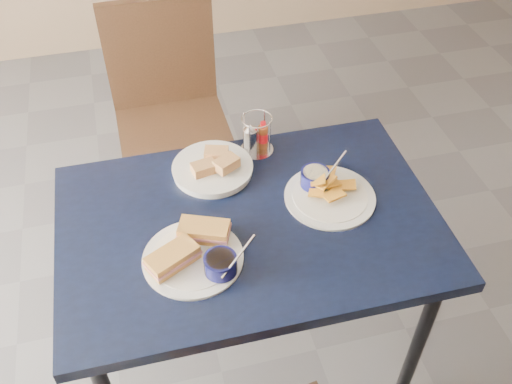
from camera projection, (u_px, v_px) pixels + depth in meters
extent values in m
plane|color=#4D4D52|center=(316.00, 350.00, 2.21)|extent=(6.00, 6.00, 0.00)
cube|color=black|center=(250.00, 225.00, 1.69)|extent=(1.12, 0.76, 0.04)
cylinder|color=black|center=(419.00, 342.00, 1.83)|extent=(0.04, 0.04, 0.71)
cylinder|color=black|center=(102.00, 260.00, 2.07)|extent=(0.04, 0.04, 0.71)
cylinder|color=black|center=(351.00, 212.00, 2.24)|extent=(0.04, 0.04, 0.71)
cube|color=black|center=(174.00, 130.00, 2.43)|extent=(0.46, 0.44, 0.04)
cylinder|color=black|center=(143.00, 206.00, 2.45)|extent=(0.04, 0.04, 0.45)
cylinder|color=black|center=(227.00, 191.00, 2.51)|extent=(0.04, 0.04, 0.45)
cylinder|color=black|center=(135.00, 155.00, 2.69)|extent=(0.04, 0.04, 0.45)
cylinder|color=black|center=(211.00, 143.00, 2.76)|extent=(0.04, 0.04, 0.45)
cube|color=black|center=(160.00, 53.00, 2.38)|extent=(0.46, 0.05, 0.48)
cylinder|color=white|center=(193.00, 258.00, 1.57)|extent=(0.28, 0.28, 0.01)
cylinder|color=white|center=(193.00, 257.00, 1.56)|extent=(0.23, 0.23, 0.00)
cube|color=gold|center=(173.00, 258.00, 1.53)|extent=(0.16, 0.13, 0.04)
cube|color=tan|center=(173.00, 259.00, 1.53)|extent=(0.16, 0.13, 0.01)
cube|color=gold|center=(204.00, 231.00, 1.60)|extent=(0.16, 0.12, 0.04)
cube|color=tan|center=(204.00, 232.00, 1.60)|extent=(0.16, 0.13, 0.01)
cylinder|color=#090A34|center=(220.00, 264.00, 1.51)|extent=(0.09, 0.09, 0.05)
cylinder|color=black|center=(220.00, 260.00, 1.50)|extent=(0.08, 0.08, 0.01)
cylinder|color=silver|center=(238.00, 256.00, 1.47)|extent=(0.11, 0.07, 0.08)
cylinder|color=white|center=(330.00, 197.00, 1.74)|extent=(0.28, 0.28, 0.01)
cylinder|color=white|center=(330.00, 196.00, 1.73)|extent=(0.23, 0.23, 0.00)
cube|color=gold|center=(329.00, 186.00, 1.76)|extent=(0.08, 0.08, 0.02)
cube|color=gold|center=(345.00, 187.00, 1.75)|extent=(0.08, 0.06, 0.02)
cube|color=gold|center=(330.00, 184.00, 1.75)|extent=(0.05, 0.07, 0.03)
cube|color=gold|center=(317.00, 190.00, 1.72)|extent=(0.07, 0.08, 0.01)
cube|color=gold|center=(334.00, 195.00, 1.70)|extent=(0.07, 0.06, 0.01)
cube|color=gold|center=(327.00, 176.00, 1.76)|extent=(0.07, 0.08, 0.02)
cube|color=gold|center=(325.00, 184.00, 1.72)|extent=(0.08, 0.07, 0.03)
cube|color=gold|center=(318.00, 182.00, 1.72)|extent=(0.06, 0.07, 0.03)
cylinder|color=#090A34|center=(315.00, 178.00, 1.75)|extent=(0.09, 0.09, 0.05)
cylinder|color=beige|center=(315.00, 174.00, 1.74)|extent=(0.08, 0.08, 0.01)
cylinder|color=silver|center=(332.00, 169.00, 1.71)|extent=(0.11, 0.07, 0.08)
cylinder|color=white|center=(213.00, 169.00, 1.82)|extent=(0.25, 0.25, 0.02)
cylinder|color=white|center=(212.00, 167.00, 1.81)|extent=(0.21, 0.21, 0.00)
cube|color=tan|center=(204.00, 168.00, 1.78)|extent=(0.08, 0.06, 0.03)
cube|color=tan|center=(216.00, 154.00, 1.82)|extent=(0.09, 0.07, 0.03)
cube|color=tan|center=(226.00, 164.00, 1.78)|extent=(0.09, 0.08, 0.03)
cylinder|color=silver|center=(257.00, 150.00, 1.90)|extent=(0.11, 0.11, 0.01)
cylinder|color=silver|center=(264.00, 126.00, 1.88)|extent=(0.01, 0.01, 0.13)
cylinder|color=silver|center=(244.00, 129.00, 1.87)|extent=(0.01, 0.01, 0.13)
cylinder|color=silver|center=(249.00, 142.00, 1.82)|extent=(0.01, 0.01, 0.13)
cylinder|color=silver|center=(270.00, 138.00, 1.83)|extent=(0.01, 0.01, 0.13)
torus|color=silver|center=(257.00, 119.00, 1.81)|extent=(0.10, 0.10, 0.00)
cylinder|color=silver|center=(250.00, 140.00, 1.86)|extent=(0.05, 0.05, 0.08)
cone|color=silver|center=(250.00, 127.00, 1.82)|extent=(0.04, 0.04, 0.02)
cylinder|color=brown|center=(263.00, 137.00, 1.87)|extent=(0.03, 0.03, 0.08)
cylinder|color=#B60A10|center=(263.00, 137.00, 1.87)|extent=(0.03, 0.03, 0.03)
cylinder|color=#B60A10|center=(263.00, 125.00, 1.84)|extent=(0.02, 0.02, 0.02)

